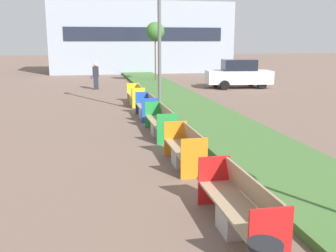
{
  "coord_description": "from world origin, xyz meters",
  "views": [
    {
      "loc": [
        -1.38,
        1.77,
        3.06
      ],
      "look_at": [
        0.9,
        12.83,
        0.6
      ],
      "focal_mm": 42.0,
      "sensor_mm": 36.0,
      "label": 1
    }
  ],
  "objects_px": {
    "sapling_tree_far": "(155,32)",
    "parked_car_distant": "(239,74)",
    "bench_orange_frame": "(185,152)",
    "pedestrian_walking": "(96,76)",
    "bench_yellow_frame": "(136,97)",
    "street_lamp_post": "(159,19)",
    "bench_red_frame": "(239,210)",
    "bench_green_frame": "(161,124)",
    "bench_blue_frame": "(147,109)"
  },
  "relations": [
    {
      "from": "sapling_tree_far",
      "to": "parked_car_distant",
      "type": "height_order",
      "value": "sapling_tree_far"
    },
    {
      "from": "bench_orange_frame",
      "to": "pedestrian_walking",
      "type": "height_order",
      "value": "pedestrian_walking"
    },
    {
      "from": "sapling_tree_far",
      "to": "pedestrian_walking",
      "type": "relative_size",
      "value": 2.62
    },
    {
      "from": "bench_yellow_frame",
      "to": "street_lamp_post",
      "type": "distance_m",
      "value": 4.65
    },
    {
      "from": "bench_orange_frame",
      "to": "street_lamp_post",
      "type": "distance_m",
      "value": 7.71
    },
    {
      "from": "sapling_tree_far",
      "to": "parked_car_distant",
      "type": "bearing_deg",
      "value": -41.91
    },
    {
      "from": "sapling_tree_far",
      "to": "bench_red_frame",
      "type": "bearing_deg",
      "value": -96.53
    },
    {
      "from": "bench_orange_frame",
      "to": "bench_green_frame",
      "type": "distance_m",
      "value": 3.31
    },
    {
      "from": "bench_blue_frame",
      "to": "pedestrian_walking",
      "type": "bearing_deg",
      "value": 100.01
    },
    {
      "from": "bench_orange_frame",
      "to": "pedestrian_walking",
      "type": "xyz_separation_m",
      "value": [
        -1.78,
        16.41,
        0.49
      ]
    },
    {
      "from": "bench_orange_frame",
      "to": "bench_blue_frame",
      "type": "height_order",
      "value": "same"
    },
    {
      "from": "bench_red_frame",
      "to": "street_lamp_post",
      "type": "relative_size",
      "value": 0.34
    },
    {
      "from": "bench_green_frame",
      "to": "bench_blue_frame",
      "type": "distance_m",
      "value": 3.04
    },
    {
      "from": "pedestrian_walking",
      "to": "parked_car_distant",
      "type": "bearing_deg",
      "value": -6.66
    },
    {
      "from": "pedestrian_walking",
      "to": "parked_car_distant",
      "type": "xyz_separation_m",
      "value": [
        9.24,
        -1.08,
        0.06
      ]
    },
    {
      "from": "bench_red_frame",
      "to": "sapling_tree_far",
      "type": "height_order",
      "value": "sapling_tree_far"
    },
    {
      "from": "sapling_tree_far",
      "to": "bench_green_frame",
      "type": "bearing_deg",
      "value": -99.24
    },
    {
      "from": "sapling_tree_far",
      "to": "pedestrian_walking",
      "type": "xyz_separation_m",
      "value": [
        -4.44,
        -3.23,
        -2.84
      ]
    },
    {
      "from": "bench_blue_frame",
      "to": "bench_green_frame",
      "type": "bearing_deg",
      "value": -89.89
    },
    {
      "from": "parked_car_distant",
      "to": "street_lamp_post",
      "type": "bearing_deg",
      "value": -120.87
    },
    {
      "from": "bench_red_frame",
      "to": "bench_orange_frame",
      "type": "height_order",
      "value": "same"
    },
    {
      "from": "bench_orange_frame",
      "to": "pedestrian_walking",
      "type": "relative_size",
      "value": 1.17
    },
    {
      "from": "bench_blue_frame",
      "to": "parked_car_distant",
      "type": "height_order",
      "value": "parked_car_distant"
    },
    {
      "from": "bench_yellow_frame",
      "to": "sapling_tree_far",
      "type": "xyz_separation_m",
      "value": [
        2.66,
        9.84,
        3.32
      ]
    },
    {
      "from": "bench_green_frame",
      "to": "street_lamp_post",
      "type": "xyz_separation_m",
      "value": [
        0.61,
        3.52,
        3.51
      ]
    },
    {
      "from": "bench_red_frame",
      "to": "sapling_tree_far",
      "type": "distance_m",
      "value": 23.58
    },
    {
      "from": "bench_orange_frame",
      "to": "parked_car_distant",
      "type": "bearing_deg",
      "value": 64.04
    },
    {
      "from": "bench_blue_frame",
      "to": "bench_yellow_frame",
      "type": "height_order",
      "value": "same"
    },
    {
      "from": "bench_red_frame",
      "to": "bench_green_frame",
      "type": "relative_size",
      "value": 0.98
    },
    {
      "from": "parked_car_distant",
      "to": "bench_red_frame",
      "type": "bearing_deg",
      "value": -103.55
    },
    {
      "from": "bench_red_frame",
      "to": "bench_blue_frame",
      "type": "bearing_deg",
      "value": 90.03
    },
    {
      "from": "bench_blue_frame",
      "to": "pedestrian_walking",
      "type": "height_order",
      "value": "pedestrian_walking"
    },
    {
      "from": "bench_red_frame",
      "to": "pedestrian_walking",
      "type": "relative_size",
      "value": 1.43
    },
    {
      "from": "sapling_tree_far",
      "to": "bench_orange_frame",
      "type": "bearing_deg",
      "value": -97.72
    },
    {
      "from": "bench_red_frame",
      "to": "bench_orange_frame",
      "type": "relative_size",
      "value": 1.23
    },
    {
      "from": "bench_yellow_frame",
      "to": "bench_blue_frame",
      "type": "bearing_deg",
      "value": -90.03
    },
    {
      "from": "bench_orange_frame",
      "to": "parked_car_distant",
      "type": "xyz_separation_m",
      "value": [
        7.46,
        15.33,
        0.55
      ]
    },
    {
      "from": "bench_green_frame",
      "to": "parked_car_distant",
      "type": "distance_m",
      "value": 14.16
    },
    {
      "from": "pedestrian_walking",
      "to": "bench_yellow_frame",
      "type": "bearing_deg",
      "value": -74.95
    },
    {
      "from": "parked_car_distant",
      "to": "pedestrian_walking",
      "type": "bearing_deg",
      "value": -178.66
    },
    {
      "from": "bench_green_frame",
      "to": "bench_yellow_frame",
      "type": "relative_size",
      "value": 1.18
    },
    {
      "from": "bench_orange_frame",
      "to": "bench_green_frame",
      "type": "relative_size",
      "value": 0.8
    },
    {
      "from": "street_lamp_post",
      "to": "parked_car_distant",
      "type": "xyz_separation_m",
      "value": [
        6.85,
        8.5,
        -2.97
      ]
    },
    {
      "from": "bench_red_frame",
      "to": "sapling_tree_far",
      "type": "relative_size",
      "value": 0.55
    },
    {
      "from": "bench_red_frame",
      "to": "pedestrian_walking",
      "type": "height_order",
      "value": "pedestrian_walking"
    },
    {
      "from": "bench_green_frame",
      "to": "sapling_tree_far",
      "type": "height_order",
      "value": "sapling_tree_far"
    },
    {
      "from": "bench_orange_frame",
      "to": "bench_blue_frame",
      "type": "distance_m",
      "value": 6.35
    },
    {
      "from": "bench_blue_frame",
      "to": "bench_red_frame",
      "type": "bearing_deg",
      "value": -89.97
    },
    {
      "from": "bench_red_frame",
      "to": "bench_blue_frame",
      "type": "xyz_separation_m",
      "value": [
        -0.01,
        9.9,
        -0.01
      ]
    },
    {
      "from": "sapling_tree_far",
      "to": "pedestrian_walking",
      "type": "height_order",
      "value": "sapling_tree_far"
    }
  ]
}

